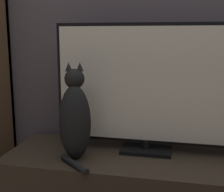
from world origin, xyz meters
The scene contains 3 objects.
wall_back centered at (0.00, 1.22, 1.30)m, with size 4.80×0.05×2.60m.
tv centered at (-0.05, 1.00, 0.86)m, with size 0.99×0.16×0.69m.
cat centered at (-0.39, 0.83, 0.72)m, with size 0.22×0.28×0.49m.
Camera 1 is at (0.11, -0.61, 1.13)m, focal length 50.00 mm.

